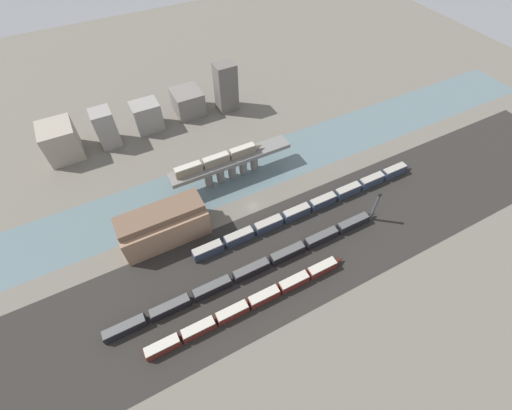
{
  "coord_description": "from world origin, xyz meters",
  "views": [
    {
      "loc": [
        -37.04,
        -73.86,
        100.67
      ],
      "look_at": [
        0.0,
        -2.84,
        3.87
      ],
      "focal_mm": 24.0,
      "sensor_mm": 36.0,
      "label": 1
    }
  ],
  "objects_px": {
    "signal_tower": "(375,207)",
    "warehouse_building": "(163,224)",
    "train_yard_mid": "(256,268)",
    "train_on_bridge": "(219,159)",
    "train_yard_near": "(252,302)",
    "train_yard_far": "(312,206)"
  },
  "relations": [
    {
      "from": "train_yard_near",
      "to": "train_yard_far",
      "type": "distance_m",
      "value": 43.82
    },
    {
      "from": "train_yard_near",
      "to": "train_yard_mid",
      "type": "relative_size",
      "value": 0.68
    },
    {
      "from": "signal_tower",
      "to": "warehouse_building",
      "type": "bearing_deg",
      "value": 158.03
    },
    {
      "from": "warehouse_building",
      "to": "signal_tower",
      "type": "bearing_deg",
      "value": -21.97
    },
    {
      "from": "train_yard_far",
      "to": "warehouse_building",
      "type": "height_order",
      "value": "warehouse_building"
    },
    {
      "from": "train_yard_near",
      "to": "signal_tower",
      "type": "height_order",
      "value": "signal_tower"
    },
    {
      "from": "train_on_bridge",
      "to": "signal_tower",
      "type": "distance_m",
      "value": 59.79
    },
    {
      "from": "train_on_bridge",
      "to": "warehouse_building",
      "type": "distance_m",
      "value": 32.95
    },
    {
      "from": "train_yard_mid",
      "to": "train_on_bridge",
      "type": "bearing_deg",
      "value": 81.07
    },
    {
      "from": "train_on_bridge",
      "to": "warehouse_building",
      "type": "height_order",
      "value": "warehouse_building"
    },
    {
      "from": "train_yard_mid",
      "to": "warehouse_building",
      "type": "distance_m",
      "value": 35.02
    },
    {
      "from": "train_on_bridge",
      "to": "train_yard_far",
      "type": "height_order",
      "value": "train_on_bridge"
    },
    {
      "from": "warehouse_building",
      "to": "train_on_bridge",
      "type": "bearing_deg",
      "value": 29.45
    },
    {
      "from": "train_yard_mid",
      "to": "warehouse_building",
      "type": "relative_size",
      "value": 3.36
    },
    {
      "from": "train_yard_far",
      "to": "signal_tower",
      "type": "relative_size",
      "value": 6.74
    },
    {
      "from": "warehouse_building",
      "to": "signal_tower",
      "type": "distance_m",
      "value": 74.22
    },
    {
      "from": "train_on_bridge",
      "to": "train_yard_mid",
      "type": "relative_size",
      "value": 0.37
    },
    {
      "from": "train_yard_near",
      "to": "signal_tower",
      "type": "xyz_separation_m",
      "value": [
        53.62,
        9.43,
        5.25
      ]
    },
    {
      "from": "train_yard_far",
      "to": "warehouse_building",
      "type": "xyz_separation_m",
      "value": [
        -52.37,
        13.98,
        4.36
      ]
    },
    {
      "from": "train_on_bridge",
      "to": "train_yard_mid",
      "type": "height_order",
      "value": "train_on_bridge"
    },
    {
      "from": "train_on_bridge",
      "to": "signal_tower",
      "type": "height_order",
      "value": "signal_tower"
    },
    {
      "from": "train_yard_near",
      "to": "warehouse_building",
      "type": "xyz_separation_m",
      "value": [
        -15.2,
        37.2,
        4.69
      ]
    }
  ]
}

